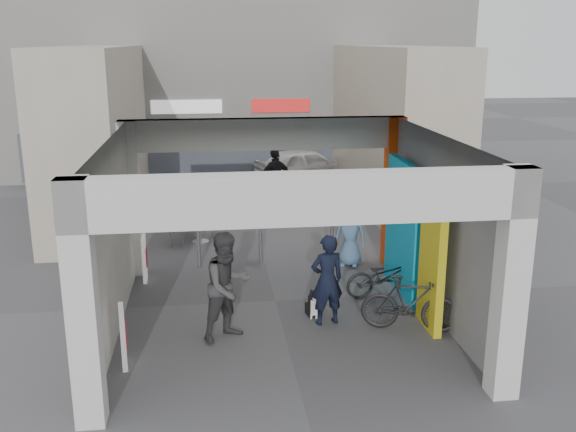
{
  "coord_description": "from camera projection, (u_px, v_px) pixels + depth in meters",
  "views": [
    {
      "loc": [
        -1.27,
        -12.18,
        5.16
      ],
      "look_at": [
        0.39,
        1.0,
        1.52
      ],
      "focal_mm": 40.0,
      "sensor_mm": 36.0,
      "label": 1
    }
  ],
  "objects": [
    {
      "name": "plaza_bldg_left",
      "position": [
        99.0,
        133.0,
        19.14
      ],
      "size": [
        2.0,
        9.0,
        5.0
      ],
      "primitive_type": "cube",
      "color": "#B5A996",
      "rests_on": "ground"
    },
    {
      "name": "advert_board_far",
      "position": [
        145.0,
        258.0,
        14.19
      ],
      "size": [
        0.13,
        0.55,
        1.0
      ],
      "rotation": [
        0.0,
        0.0,
        0.06
      ],
      "color": "white",
      "rests_on": "ground"
    },
    {
      "name": "arcade_canopy",
      "position": [
        308.0,
        201.0,
        11.84
      ],
      "size": [
        6.4,
        6.45,
        6.4
      ],
      "color": "silver",
      "rests_on": "ground"
    },
    {
      "name": "man_elderly",
      "position": [
        350.0,
        235.0,
        15.05
      ],
      "size": [
        0.87,
        0.74,
        1.5
      ],
      "primitive_type": "imported",
      "rotation": [
        0.0,
        0.0,
        -0.43
      ],
      "color": "#4F7399",
      "rests_on": "ground"
    },
    {
      "name": "bicycle_front",
      "position": [
        386.0,
        276.0,
        13.27
      ],
      "size": [
        1.75,
        0.76,
        0.9
      ],
      "primitive_type": "imported",
      "rotation": [
        0.0,
        0.0,
        1.67
      ],
      "color": "black",
      "rests_on": "ground"
    },
    {
      "name": "bollard_right",
      "position": [
        332.0,
        242.0,
        15.44
      ],
      "size": [
        0.09,
        0.09,
        0.96
      ],
      "primitive_type": "cylinder",
      "color": "#96989E",
      "rests_on": "ground"
    },
    {
      "name": "white_van",
      "position": [
        306.0,
        165.0,
        23.89
      ],
      "size": [
        4.21,
        2.69,
        1.33
      ],
      "primitive_type": "imported",
      "rotation": [
        0.0,
        0.0,
        1.88
      ],
      "color": "white",
      "rests_on": "ground"
    },
    {
      "name": "produce_stand",
      "position": [
        180.0,
        212.0,
        18.82
      ],
      "size": [
        1.17,
        0.64,
        0.77
      ],
      "rotation": [
        0.0,
        0.0,
        -0.43
      ],
      "color": "black",
      "rests_on": "ground"
    },
    {
      "name": "plaza_bldg_right",
      "position": [
        391.0,
        128.0,
        20.23
      ],
      "size": [
        2.0,
        9.0,
        5.0
      ],
      "primitive_type": "cube",
      "color": "#B5A996",
      "rests_on": "ground"
    },
    {
      "name": "advert_board_near",
      "position": [
        123.0,
        336.0,
        10.45
      ],
      "size": [
        0.17,
        0.56,
        1.0
      ],
      "rotation": [
        0.0,
        0.0,
        0.15
      ],
      "color": "white",
      "rests_on": "ground"
    },
    {
      "name": "man_crates",
      "position": [
        276.0,
        179.0,
        20.13
      ],
      "size": [
        1.21,
        0.85,
        1.91
      ],
      "primitive_type": "imported",
      "rotation": [
        0.0,
        0.0,
        3.52
      ],
      "color": "black",
      "rests_on": "ground"
    },
    {
      "name": "bicycle_rear",
      "position": [
        410.0,
        303.0,
        11.69
      ],
      "size": [
        1.85,
        1.02,
        1.07
      ],
      "primitive_type": "imported",
      "rotation": [
        0.0,
        0.0,
        1.26
      ],
      "color": "black",
      "rests_on": "ground"
    },
    {
      "name": "far_building",
      "position": [
        237.0,
        71.0,
        25.5
      ],
      "size": [
        18.0,
        4.08,
        8.0
      ],
      "color": "silver",
      "rests_on": "ground"
    },
    {
      "name": "man_with_dog",
      "position": [
        327.0,
        280.0,
        11.89
      ],
      "size": [
        0.71,
        0.53,
        1.74
      ],
      "primitive_type": "imported",
      "rotation": [
        0.0,
        0.0,
        3.34
      ],
      "color": "black",
      "rests_on": "ground"
    },
    {
      "name": "man_back_turned",
      "position": [
        228.0,
        286.0,
        11.28
      ],
      "size": [
        1.21,
        1.15,
        1.97
      ],
      "primitive_type": "imported",
      "rotation": [
        0.0,
        0.0,
        0.59
      ],
      "color": "#3D3D3F",
      "rests_on": "ground"
    },
    {
      "name": "crate_stack",
      "position": [
        274.0,
        201.0,
        20.15
      ],
      "size": [
        0.54,
        0.49,
        0.56
      ],
      "rotation": [
        0.0,
        0.0,
        -0.36
      ],
      "color": "#195A1C",
      "rests_on": "ground"
    },
    {
      "name": "cafe_set",
      "position": [
        196.0,
        227.0,
        17.19
      ],
      "size": [
        1.51,
        1.22,
        0.91
      ],
      "rotation": [
        0.0,
        0.0,
        -0.08
      ],
      "color": "#999A9E",
      "rests_on": "ground"
    },
    {
      "name": "border_collie",
      "position": [
        313.0,
        305.0,
        12.36
      ],
      "size": [
        0.22,
        0.43,
        0.59
      ],
      "rotation": [
        0.0,
        0.0,
        0.17
      ],
      "color": "black",
      "rests_on": "ground"
    },
    {
      "name": "bollard_left",
      "position": [
        199.0,
        247.0,
        15.02
      ],
      "size": [
        0.09,
        0.09,
        0.96
      ],
      "primitive_type": "cylinder",
      "color": "#96989E",
      "rests_on": "ground"
    },
    {
      "name": "ground",
      "position": [
        275.0,
        301.0,
        13.17
      ],
      "size": [
        90.0,
        90.0,
        0.0
      ],
      "primitive_type": "plane",
      "color": "#525257",
      "rests_on": "ground"
    },
    {
      "name": "bollard_center",
      "position": [
        261.0,
        244.0,
        15.31
      ],
      "size": [
        0.09,
        0.09,
        0.94
      ],
      "primitive_type": "cylinder",
      "color": "#96989E",
      "rests_on": "ground"
    }
  ]
}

